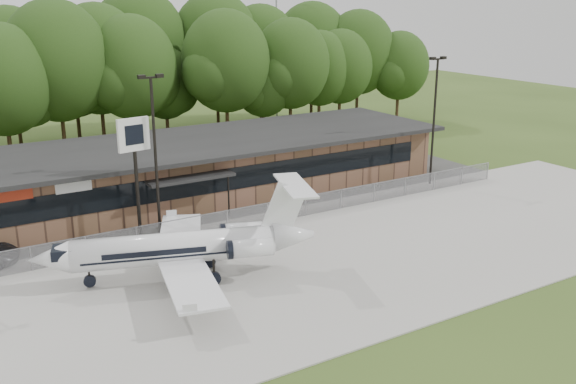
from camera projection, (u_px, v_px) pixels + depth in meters
ground at (390, 325)px, 29.73m from camera, size 160.00×160.00×0.00m
apron at (298, 266)px, 36.26m from camera, size 64.00×18.00×0.08m
parking_lot at (212, 211)px, 45.67m from camera, size 50.00×9.00×0.06m
terminal at (187, 168)px, 48.68m from camera, size 41.00×11.65×4.30m
fence at (241, 218)px, 41.77m from camera, size 46.00×0.04×1.52m
treeline at (111, 74)px, 61.90m from camera, size 72.00×12.00×15.00m
radio_mast at (276, 16)px, 76.28m from camera, size 0.20×0.20×25.00m
light_pole_mid at (155, 145)px, 39.01m from camera, size 1.55×0.30×10.23m
light_pole_right at (434, 112)px, 50.43m from camera, size 1.55×0.30×10.23m
business_jet at (185, 248)px, 34.03m from camera, size 14.94×13.39×5.08m
pole_sign at (134, 148)px, 38.68m from camera, size 2.03×0.53×7.71m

